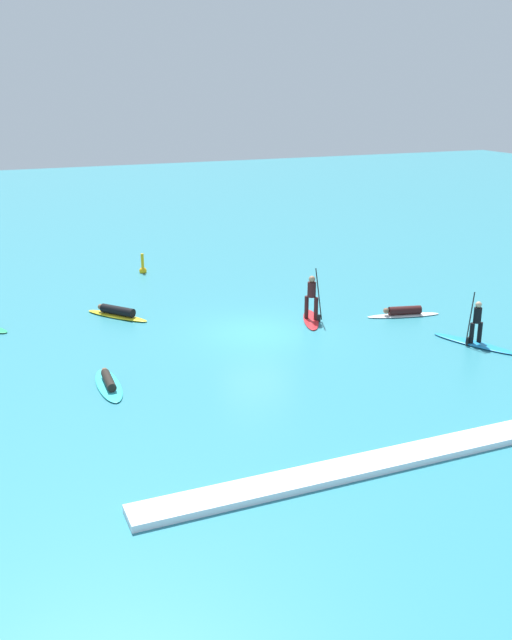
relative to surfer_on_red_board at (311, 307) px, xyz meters
The scene contains 8 objects.
ground_plane 2.70m from the surfer_on_red_board, 169.86° to the right, with size 120.00×120.00×0.00m, color teal.
surfer_on_red_board is the anchor object (origin of this frame).
surfer_on_white_board 3.88m from the surfer_on_red_board, 13.79° to the right, with size 3.10×1.24×0.42m.
surfer_on_blue_board 6.40m from the surfer_on_red_board, 48.41° to the right, with size 1.89×3.26×2.00m.
surfer_on_teal_board 9.49m from the surfer_on_red_board, 158.95° to the right, with size 0.81×2.83×0.37m.
surfer_on_yellow_board 7.91m from the surfer_on_red_board, 154.02° to the left, with size 2.30×2.69×0.47m.
marker_buoy 10.99m from the surfer_on_red_board, 113.44° to the left, with size 0.38×0.38×1.07m.
wave_crest 11.21m from the surfer_on_red_board, 103.40° to the right, with size 14.75×0.90×0.18m, color white.
Camera 1 is at (-9.91, -23.81, 9.08)m, focal length 40.10 mm.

